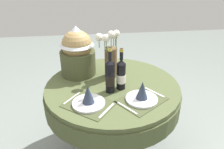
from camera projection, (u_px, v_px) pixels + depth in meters
The scene contains 7 objects.
dining_table at pixel (112, 97), 1.91m from camera, with size 1.15×1.15×0.76m.
place_setting_left at pixel (88, 99), 1.56m from camera, with size 0.43×0.41×0.16m.
place_setting_right at pixel (142, 95), 1.61m from camera, with size 0.43×0.41×0.16m.
flower_vase at pixel (110, 55), 1.88m from camera, with size 0.20×0.19×0.44m.
wine_bottle_left at pixel (121, 74), 1.73m from camera, with size 0.08×0.08×0.35m.
wine_bottle_centre at pixel (110, 76), 1.68m from camera, with size 0.07×0.07×0.37m.
gift_tub_back_left at pixel (77, 50), 1.92m from camera, with size 0.31×0.31×0.45m.
Camera 1 is at (-0.20, -1.59, 1.68)m, focal length 34.87 mm.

